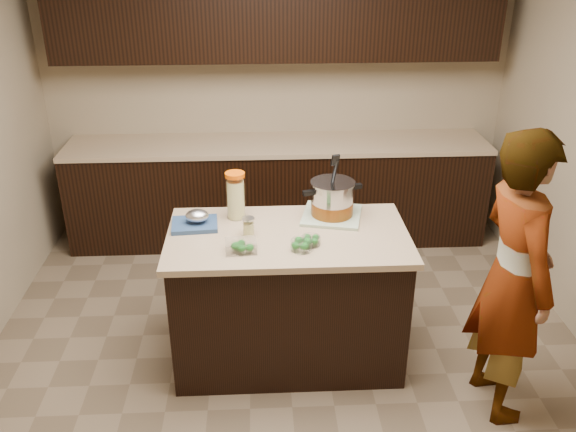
% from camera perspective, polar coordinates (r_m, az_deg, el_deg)
% --- Properties ---
extents(ground_plane, '(4.00, 4.00, 0.00)m').
position_cam_1_polar(ground_plane, '(4.16, 0.00, -12.75)').
color(ground_plane, brown).
rests_on(ground_plane, ground).
extents(room_shell, '(4.04, 4.04, 2.72)m').
position_cam_1_polar(room_shell, '(3.37, 0.00, 10.69)').
color(room_shell, tan).
rests_on(room_shell, ground).
extents(back_cabinets, '(3.60, 0.63, 2.33)m').
position_cam_1_polar(back_cabinets, '(5.26, -0.98, 7.46)').
color(back_cabinets, black).
rests_on(back_cabinets, ground).
extents(island, '(1.46, 0.81, 0.90)m').
position_cam_1_polar(island, '(3.90, 0.00, -7.54)').
color(island, black).
rests_on(island, ground).
extents(dish_towel, '(0.43, 0.43, 0.02)m').
position_cam_1_polar(dish_towel, '(3.89, 4.12, 0.07)').
color(dish_towel, '#658A5C').
rests_on(dish_towel, island).
extents(stock_pot, '(0.39, 0.35, 0.40)m').
position_cam_1_polar(stock_pot, '(3.85, 4.17, 1.46)').
color(stock_pot, '#B7B7BC').
rests_on(stock_pot, dish_towel).
extents(lemonade_pitcher, '(0.16, 0.16, 0.30)m').
position_cam_1_polar(lemonade_pitcher, '(3.83, -4.91, 1.76)').
color(lemonade_pitcher, '#CFC87F').
rests_on(lemonade_pitcher, island).
extents(mason_jar, '(0.10, 0.10, 0.12)m').
position_cam_1_polar(mason_jar, '(3.64, -3.71, -1.03)').
color(mason_jar, '#CFC87F').
rests_on(mason_jar, island).
extents(broccoli_tub_left, '(0.14, 0.14, 0.05)m').
position_cam_1_polar(broccoli_tub_left, '(3.54, 2.16, -2.34)').
color(broccoli_tub_left, silver).
rests_on(broccoli_tub_left, island).
extents(broccoli_tub_right, '(0.14, 0.14, 0.06)m').
position_cam_1_polar(broccoli_tub_right, '(3.48, 1.27, -2.78)').
color(broccoli_tub_right, silver).
rests_on(broccoli_tub_right, island).
extents(broccoli_tub_rect, '(0.19, 0.14, 0.06)m').
position_cam_1_polar(broccoli_tub_rect, '(3.48, -4.43, -2.86)').
color(broccoli_tub_rect, silver).
rests_on(broccoli_tub_rect, island).
extents(blue_tray, '(0.29, 0.24, 0.11)m').
position_cam_1_polar(blue_tray, '(3.79, -8.63, -0.48)').
color(blue_tray, navy).
rests_on(blue_tray, island).
extents(person, '(0.48, 0.66, 1.70)m').
position_cam_1_polar(person, '(3.54, 20.32, -5.47)').
color(person, gray).
rests_on(person, ground).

